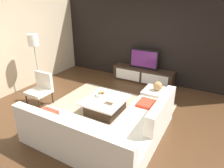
# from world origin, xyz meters

# --- Properties ---
(ground_plane) EXTENTS (14.00, 14.00, 0.00)m
(ground_plane) POSITION_xyz_m (0.00, 0.00, 0.00)
(ground_plane) COLOR #4C301C
(feature_wall_back) EXTENTS (6.40, 0.12, 2.80)m
(feature_wall_back) POSITION_xyz_m (0.00, 2.70, 1.40)
(feature_wall_back) COLOR black
(feature_wall_back) RESTS_ON ground
(side_wall_left) EXTENTS (0.12, 5.20, 2.80)m
(side_wall_left) POSITION_xyz_m (-3.20, 0.20, 1.40)
(side_wall_left) COLOR beige
(side_wall_left) RESTS_ON ground
(area_rug) EXTENTS (3.02, 2.77, 0.01)m
(area_rug) POSITION_xyz_m (-0.10, 0.00, 0.01)
(area_rug) COLOR tan
(area_rug) RESTS_ON ground
(media_console) EXTENTS (2.06, 0.44, 0.50)m
(media_console) POSITION_xyz_m (-0.00, 2.40, 0.25)
(media_console) COLOR #332319
(media_console) RESTS_ON ground
(television) EXTENTS (0.97, 0.06, 0.65)m
(television) POSITION_xyz_m (0.00, 2.40, 0.82)
(television) COLOR black
(television) RESTS_ON media_console
(sectional_couch) EXTENTS (2.50, 2.36, 0.85)m
(sectional_couch) POSITION_xyz_m (0.53, -0.89, 0.29)
(sectional_couch) COLOR silver
(sectional_couch) RESTS_ON ground
(coffee_table) EXTENTS (0.95, 1.07, 0.38)m
(coffee_table) POSITION_xyz_m (-0.10, 0.10, 0.20)
(coffee_table) COLOR #332319
(coffee_table) RESTS_ON ground
(accent_chair_near) EXTENTS (0.56, 0.54, 0.87)m
(accent_chair_near) POSITION_xyz_m (-1.84, -0.33, 0.49)
(accent_chair_near) COLOR #332319
(accent_chair_near) RESTS_ON ground
(floor_lamp) EXTENTS (0.30, 0.30, 1.73)m
(floor_lamp) POSITION_xyz_m (-2.55, 0.22, 1.45)
(floor_lamp) COLOR #A5A5AA
(floor_lamp) RESTS_ON ground
(ottoman) EXTENTS (0.70, 0.70, 0.40)m
(ottoman) POSITION_xyz_m (0.88, 1.19, 0.20)
(ottoman) COLOR silver
(ottoman) RESTS_ON ground
(fruit_bowl) EXTENTS (0.28, 0.28, 0.13)m
(fruit_bowl) POSITION_xyz_m (-0.28, 0.20, 0.43)
(fruit_bowl) COLOR silver
(fruit_bowl) RESTS_ON coffee_table
(decorative_ball) EXTENTS (0.24, 0.24, 0.24)m
(decorative_ball) POSITION_xyz_m (0.88, 1.19, 0.52)
(decorative_ball) COLOR #AD8451
(decorative_ball) RESTS_ON ottoman
(book_stack) EXTENTS (0.22, 0.16, 0.08)m
(book_stack) POSITION_xyz_m (0.12, -0.02, 0.43)
(book_stack) COLOR #CCB78C
(book_stack) RESTS_ON coffee_table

